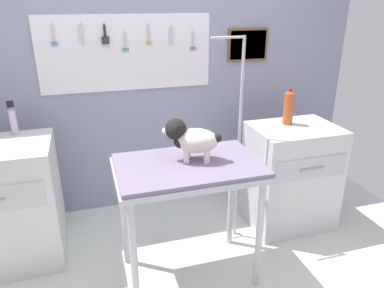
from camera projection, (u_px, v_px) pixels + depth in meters
name	position (u px, v px, depth m)	size (l,w,h in m)	color
rear_wall_panel	(140.00, 81.00, 3.11)	(4.00, 0.11, 2.30)	#8A8EA8
grooming_table	(189.00, 177.00, 2.31)	(0.93, 0.60, 0.86)	#B7B7BC
grooming_arm	(237.00, 153.00, 2.72)	(0.30, 0.11, 1.59)	#B7B7BC
dog	(190.00, 138.00, 2.26)	(0.37, 0.25, 0.27)	silver
counter_left	(0.00, 206.00, 2.56)	(0.80, 0.58, 0.91)	silver
cabinet_right	(291.00, 176.00, 3.03)	(0.68, 0.54, 0.87)	silver
conditioner_bottle	(13.00, 120.00, 2.58)	(0.05, 0.05, 0.25)	#B6ABC1
soda_bottle	(289.00, 108.00, 2.89)	(0.08, 0.08, 0.29)	#B35022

